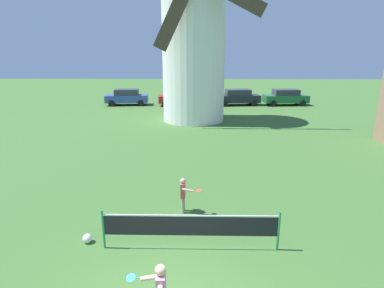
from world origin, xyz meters
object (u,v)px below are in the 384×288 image
at_px(player_far, 184,193).
at_px(tennis_net, 191,226).
at_px(parked_car_blue, 127,97).
at_px(stray_ball, 87,238).
at_px(parked_car_black, 238,97).
at_px(windmill, 194,28).
at_px(parked_car_green, 285,97).
at_px(parked_car_red, 180,97).

bearing_deg(player_far, tennis_net, -82.60).
bearing_deg(parked_car_blue, stray_ball, -80.28).
xyz_separation_m(stray_ball, parked_car_black, (6.94, 24.07, 0.68)).
height_order(player_far, parked_car_blue, parked_car_blue).
height_order(player_far, stray_ball, player_far).
relative_size(windmill, parked_car_blue, 3.36).
xyz_separation_m(player_far, parked_car_black, (4.39, 22.28, 0.15)).
height_order(player_far, parked_car_black, parked_car_black).
xyz_separation_m(parked_car_blue, parked_car_green, (15.78, 0.23, 0.00)).
bearing_deg(parked_car_red, stray_ball, -92.80).
relative_size(player_far, parked_car_red, 0.28).
relative_size(tennis_net, stray_ball, 18.25).
xyz_separation_m(player_far, parked_car_green, (9.13, 22.36, 0.15)).
bearing_deg(stray_ball, parked_car_blue, 99.72).
bearing_deg(windmill, player_far, -90.37).
relative_size(windmill, parked_car_green, 3.25).
distance_m(player_far, parked_car_green, 24.15).
height_order(tennis_net, player_far, player_far).
bearing_deg(parked_car_red, parked_car_blue, 177.74).
relative_size(parked_car_red, parked_car_black, 0.94).
bearing_deg(tennis_net, parked_car_red, 93.95).
bearing_deg(windmill, parked_car_green, 40.01).
bearing_deg(stray_ball, parked_car_red, 87.20).
relative_size(tennis_net, parked_car_black, 1.04).
xyz_separation_m(player_far, stray_ball, (-2.55, -1.79, -0.54)).
height_order(player_far, parked_car_green, parked_car_green).
bearing_deg(player_far, parked_car_green, 67.79).
bearing_deg(player_far, parked_car_red, 93.63).
distance_m(windmill, player_far, 15.98).
bearing_deg(parked_car_blue, parked_car_black, 0.76).
height_order(parked_car_red, parked_car_green, same).
height_order(stray_ball, parked_car_red, parked_car_red).
relative_size(stray_ball, parked_car_red, 0.06).
bearing_deg(player_far, parked_car_blue, 106.73).
height_order(windmill, parked_car_blue, windmill).
distance_m(player_far, stray_ball, 3.16).
relative_size(player_far, stray_ball, 4.62).
bearing_deg(stray_ball, player_far, 35.02).
distance_m(parked_car_red, parked_car_black, 5.79).
bearing_deg(player_far, stray_ball, -144.98).
xyz_separation_m(windmill, tennis_net, (0.17, -16.80, -6.05)).
relative_size(player_far, parked_car_green, 0.26).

